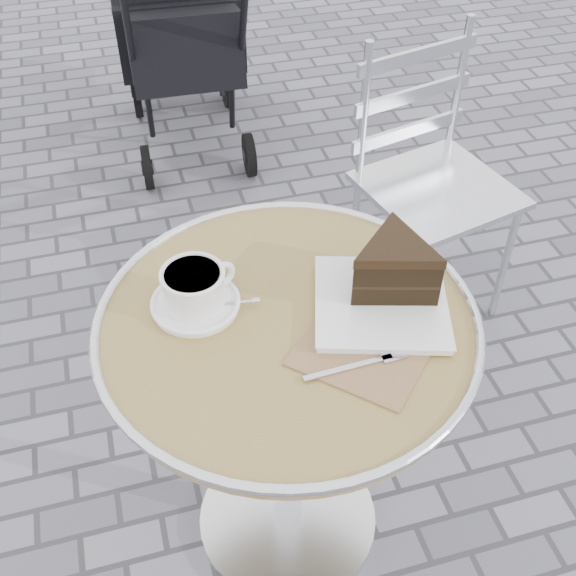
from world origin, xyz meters
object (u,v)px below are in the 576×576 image
object	(u,v)px
cake_plate_set	(391,276)
baby_stroller	(180,35)
cafe_table	(287,378)
cappuccino_set	(195,291)
bistro_chair	(423,148)

from	to	relation	value
cake_plate_set	baby_stroller	xyz separation A→B (m)	(-0.11, 1.89, -0.34)
cafe_table	cappuccino_set	world-z (taller)	cappuccino_set
cafe_table	cake_plate_set	xyz separation A→B (m)	(0.20, 0.00, 0.22)
cafe_table	bistro_chair	xyz separation A→B (m)	(0.62, 0.74, -0.03)
baby_stroller	cappuccino_set	bearing A→B (deg)	-94.43
cappuccino_set	cake_plate_set	bearing A→B (deg)	-33.66
cafe_table	baby_stroller	distance (m)	1.90
bistro_chair	cafe_table	bearing A→B (deg)	-143.24
cake_plate_set	bistro_chair	size ratio (longest dim) A/B	0.45
cake_plate_set	bistro_chair	bearing A→B (deg)	77.75
cappuccino_set	cafe_table	bearing A→B (deg)	-49.07
cafe_table	cappuccino_set	distance (m)	0.27
cafe_table	bistro_chair	bearing A→B (deg)	50.01
cappuccino_set	cake_plate_set	world-z (taller)	cake_plate_set
cappuccino_set	cake_plate_set	size ratio (longest dim) A/B	0.49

